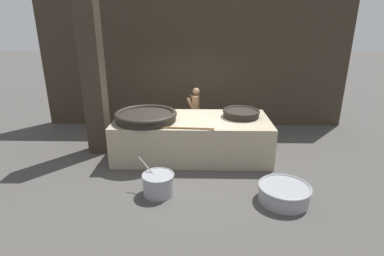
% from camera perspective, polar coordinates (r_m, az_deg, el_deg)
% --- Properties ---
extents(ground_plane, '(60.00, 60.00, 0.00)m').
position_cam_1_polar(ground_plane, '(7.68, 0.00, -5.12)').
color(ground_plane, '#474442').
extents(back_wall, '(9.54, 0.24, 3.96)m').
position_cam_1_polar(back_wall, '(9.62, 0.36, 12.15)').
color(back_wall, '#382D23').
rests_on(back_wall, ground_plane).
extents(support_pillar, '(0.48, 0.48, 3.96)m').
position_cam_1_polar(support_pillar, '(7.82, -18.30, 9.53)').
color(support_pillar, '#382D23').
rests_on(support_pillar, ground_plane).
extents(hearth_platform, '(3.78, 1.71, 0.97)m').
position_cam_1_polar(hearth_platform, '(7.50, 0.00, -1.75)').
color(hearth_platform, tan).
rests_on(hearth_platform, ground_plane).
extents(giant_wok_near, '(1.49, 1.49, 0.22)m').
position_cam_1_polar(giant_wok_near, '(7.23, -8.77, 2.27)').
color(giant_wok_near, black).
rests_on(giant_wok_near, hearth_platform).
extents(giant_wok_far, '(0.92, 0.92, 0.18)m').
position_cam_1_polar(giant_wok_far, '(7.56, 9.33, 2.85)').
color(giant_wok_far, black).
rests_on(giant_wok_far, hearth_platform).
extents(stirring_paddle, '(1.26, 0.15, 0.04)m').
position_cam_1_polar(stirring_paddle, '(6.61, -0.67, -0.03)').
color(stirring_paddle, brown).
rests_on(stirring_paddle, hearth_platform).
extents(cook, '(0.38, 0.57, 1.46)m').
position_cam_1_polar(cook, '(8.67, 0.72, 3.32)').
color(cook, '#8C6647').
rests_on(cook, ground_plane).
extents(prep_bowl_vegetables, '(0.74, 0.64, 0.66)m').
position_cam_1_polar(prep_bowl_vegetables, '(5.97, -6.44, -10.38)').
color(prep_bowl_vegetables, gray).
rests_on(prep_bowl_vegetables, ground_plane).
extents(prep_bowl_meat, '(0.98, 0.98, 0.33)m').
position_cam_1_polar(prep_bowl_meat, '(5.99, 17.12, -11.67)').
color(prep_bowl_meat, gray).
rests_on(prep_bowl_meat, ground_plane).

